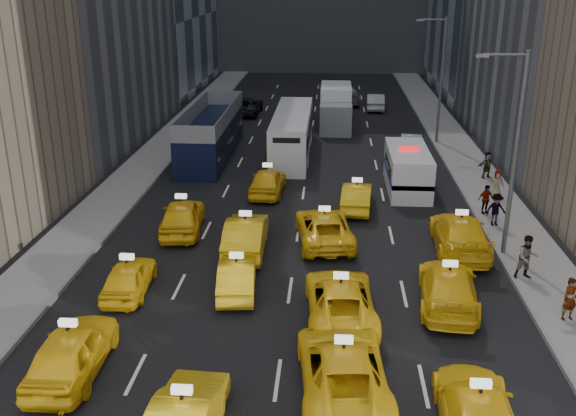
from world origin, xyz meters
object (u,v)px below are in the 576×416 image
at_px(city_bus, 292,134).
at_px(pedestrian_0, 570,299).
at_px(nypd_van, 408,170).
at_px(double_decker, 211,132).
at_px(box_truck, 336,108).

distance_m(city_bus, pedestrian_0, 24.82).
height_order(nypd_van, double_decker, double_decker).
height_order(nypd_van, pedestrian_0, nypd_van).
height_order(nypd_van, box_truck, box_truck).
xyz_separation_m(nypd_van, double_decker, (-12.58, 6.29, 0.55)).
relative_size(nypd_van, box_truck, 0.81).
bearing_deg(double_decker, pedestrian_0, -44.19).
relative_size(nypd_van, city_bus, 0.52).
relative_size(double_decker, pedestrian_0, 7.43).
bearing_deg(double_decker, city_bus, 16.70).
bearing_deg(box_truck, pedestrian_0, -81.47).
height_order(nypd_van, city_bus, city_bus).
distance_m(double_decker, pedestrian_0, 27.03).
height_order(double_decker, box_truck, double_decker).
relative_size(double_decker, city_bus, 1.04).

